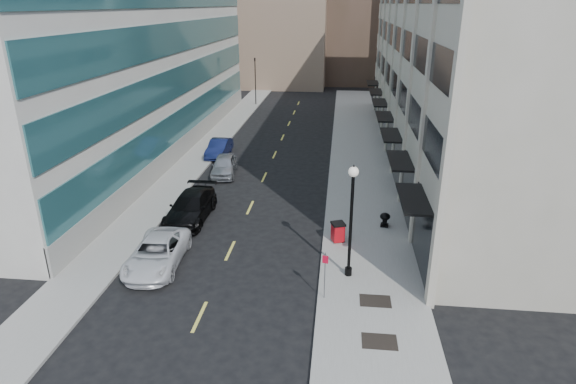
% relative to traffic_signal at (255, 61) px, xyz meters
% --- Properties ---
extents(ground, '(160.00, 160.00, 0.00)m').
position_rel_traffic_signal_xyz_m(ground, '(5.50, -48.00, -5.72)').
color(ground, black).
rests_on(ground, ground).
extents(sidewalk_right, '(5.00, 80.00, 0.15)m').
position_rel_traffic_signal_xyz_m(sidewalk_right, '(13.00, -28.00, -5.64)').
color(sidewalk_right, gray).
rests_on(sidewalk_right, ground).
extents(sidewalk_left, '(3.00, 80.00, 0.15)m').
position_rel_traffic_signal_xyz_m(sidewalk_left, '(-1.00, -28.00, -5.64)').
color(sidewalk_left, gray).
rests_on(sidewalk_left, ground).
extents(building_right, '(15.30, 46.50, 18.25)m').
position_rel_traffic_signal_xyz_m(building_right, '(22.44, -21.01, 3.28)').
color(building_right, '#BBB29E').
rests_on(building_right, ground).
extents(building_left, '(16.14, 46.00, 20.00)m').
position_rel_traffic_signal_xyz_m(building_left, '(-10.45, -21.00, 4.27)').
color(building_left, beige).
rests_on(building_left, ground).
extents(skyline_tan_far, '(12.00, 14.00, 22.00)m').
position_rel_traffic_signal_xyz_m(skyline_tan_far, '(-8.50, 30.00, 5.28)').
color(skyline_tan_far, '#7F6653').
rests_on(skyline_tan_far, ground).
extents(skyline_stone, '(10.00, 14.00, 20.00)m').
position_rel_traffic_signal_xyz_m(skyline_stone, '(23.50, 18.00, 4.28)').
color(skyline_stone, '#BBB29E').
rests_on(skyline_stone, ground).
extents(grate_mid, '(1.40, 1.00, 0.01)m').
position_rel_traffic_signal_xyz_m(grate_mid, '(13.10, -47.00, -5.56)').
color(grate_mid, black).
rests_on(grate_mid, sidewalk_right).
extents(grate_far, '(1.40, 1.00, 0.01)m').
position_rel_traffic_signal_xyz_m(grate_far, '(13.10, -44.20, -5.56)').
color(grate_far, black).
rests_on(grate_far, sidewalk_right).
extents(road_centerline, '(0.15, 68.20, 0.01)m').
position_rel_traffic_signal_xyz_m(road_centerline, '(5.50, -31.00, -5.71)').
color(road_centerline, '#D8CC4C').
rests_on(road_centerline, ground).
extents(traffic_signal, '(0.66, 0.66, 6.98)m').
position_rel_traffic_signal_xyz_m(traffic_signal, '(0.00, 0.00, 0.00)').
color(traffic_signal, black).
rests_on(traffic_signal, ground).
extents(car_white_van, '(2.72, 5.42, 1.47)m').
position_rel_traffic_signal_xyz_m(car_white_van, '(2.18, -42.00, -4.98)').
color(car_white_van, silver).
rests_on(car_white_van, ground).
extents(car_black_pickup, '(2.34, 5.65, 1.63)m').
position_rel_traffic_signal_xyz_m(car_black_pickup, '(2.18, -36.19, -4.90)').
color(car_black_pickup, black).
rests_on(car_black_pickup, ground).
extents(car_silver_sedan, '(2.34, 4.68, 1.53)m').
position_rel_traffic_signal_xyz_m(car_silver_sedan, '(2.30, -27.75, -4.95)').
color(car_silver_sedan, '#94979C').
rests_on(car_silver_sedan, ground).
extents(car_blue_sedan, '(1.60, 4.48, 1.47)m').
position_rel_traffic_signal_xyz_m(car_blue_sedan, '(0.70, -22.92, -4.98)').
color(car_blue_sedan, '#131B48').
rests_on(car_blue_sedan, ground).
extents(trash_bin, '(0.90, 0.90, 1.14)m').
position_rel_traffic_signal_xyz_m(trash_bin, '(11.33, -38.51, -4.96)').
color(trash_bin, '#AE0B14').
rests_on(trash_bin, sidewalk_right).
extents(lamppost, '(0.48, 0.48, 5.74)m').
position_rel_traffic_signal_xyz_m(lamppost, '(11.90, -42.07, -2.20)').
color(lamppost, black).
rests_on(lamppost, sidewalk_right).
extents(sign_post, '(0.27, 0.09, 2.32)m').
position_rel_traffic_signal_xyz_m(sign_post, '(10.80, -44.19, -4.07)').
color(sign_post, slate).
rests_on(sign_post, sidewalk_right).
extents(urn_planter, '(0.61, 0.61, 0.85)m').
position_rel_traffic_signal_xyz_m(urn_planter, '(14.10, -36.25, -5.05)').
color(urn_planter, black).
rests_on(urn_planter, sidewalk_right).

